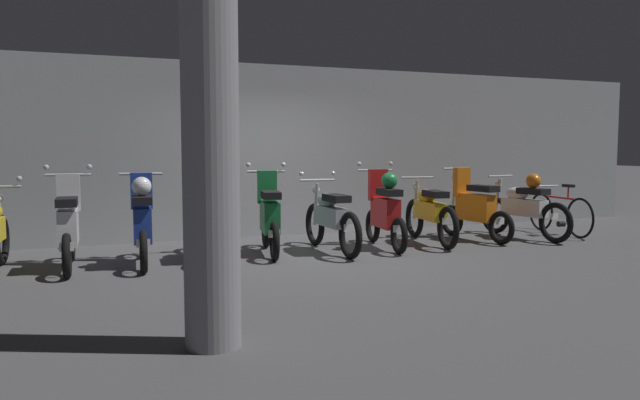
% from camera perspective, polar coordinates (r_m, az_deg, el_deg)
% --- Properties ---
extents(ground_plane, '(80.00, 80.00, 0.00)m').
position_cam_1_polar(ground_plane, '(8.66, -1.22, -5.16)').
color(ground_plane, '#4C4C4F').
extents(back_wall, '(16.00, 0.30, 2.90)m').
position_cam_1_polar(back_wall, '(10.61, -5.47, 4.54)').
color(back_wall, '#9EA0A3').
rests_on(back_wall, ground).
extents(motorbike_slot_1, '(0.59, 1.68, 1.29)m').
position_cam_1_polar(motorbike_slot_1, '(8.26, -22.25, -2.31)').
color(motorbike_slot_1, black).
rests_on(motorbike_slot_1, ground).
extents(motorbike_slot_2, '(0.56, 1.68, 1.18)m').
position_cam_1_polar(motorbike_slot_2, '(8.23, -16.11, -1.90)').
color(motorbike_slot_2, black).
rests_on(motorbike_slot_2, ground).
extents(motorbike_slot_3, '(0.59, 1.95, 1.15)m').
position_cam_1_polar(motorbike_slot_3, '(8.42, -10.17, -2.13)').
color(motorbike_slot_3, black).
rests_on(motorbike_slot_3, ground).
extents(motorbike_slot_4, '(0.59, 1.67, 1.29)m').
position_cam_1_polar(motorbike_slot_4, '(8.78, -4.70, -1.55)').
color(motorbike_slot_4, black).
rests_on(motorbike_slot_4, ground).
extents(motorbike_slot_5, '(0.59, 1.95, 1.15)m').
position_cam_1_polar(motorbike_slot_5, '(8.92, 0.99, -1.66)').
color(motorbike_slot_5, black).
rests_on(motorbike_slot_5, ground).
extents(motorbike_slot_6, '(0.58, 1.68, 1.29)m').
position_cam_1_polar(motorbike_slot_6, '(9.29, 6.01, -0.96)').
color(motorbike_slot_6, black).
rests_on(motorbike_slot_6, ground).
extents(motorbike_slot_7, '(0.56, 1.94, 1.03)m').
position_cam_1_polar(motorbike_slot_7, '(9.87, 10.11, -1.12)').
color(motorbike_slot_7, black).
rests_on(motorbike_slot_7, ground).
extents(motorbike_slot_8, '(0.56, 1.68, 1.18)m').
position_cam_1_polar(motorbike_slot_8, '(10.39, 14.05, -0.70)').
color(motorbike_slot_8, black).
rests_on(motorbike_slot_8, ground).
extents(motorbike_slot_9, '(0.56, 1.95, 1.08)m').
position_cam_1_polar(motorbike_slot_9, '(10.82, 18.32, -0.58)').
color(motorbike_slot_9, black).
rests_on(motorbike_slot_9, ground).
extents(bicycle, '(0.50, 1.72, 0.89)m').
position_cam_1_polar(bicycle, '(11.50, 21.29, -1.18)').
color(bicycle, black).
rests_on(bicycle, ground).
extents(support_pillar, '(0.42, 0.42, 2.90)m').
position_cam_1_polar(support_pillar, '(4.65, -10.08, 4.11)').
color(support_pillar, gray).
rests_on(support_pillar, ground).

